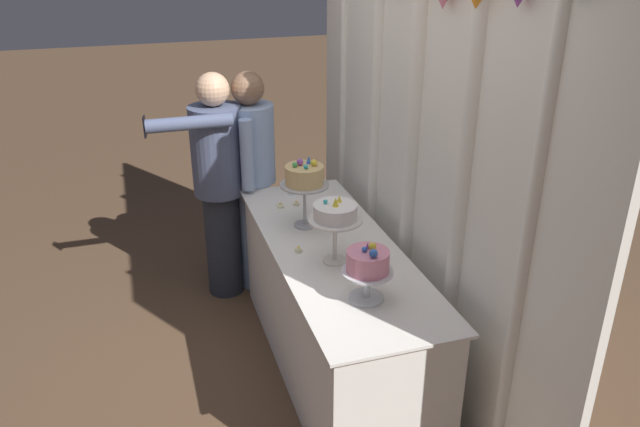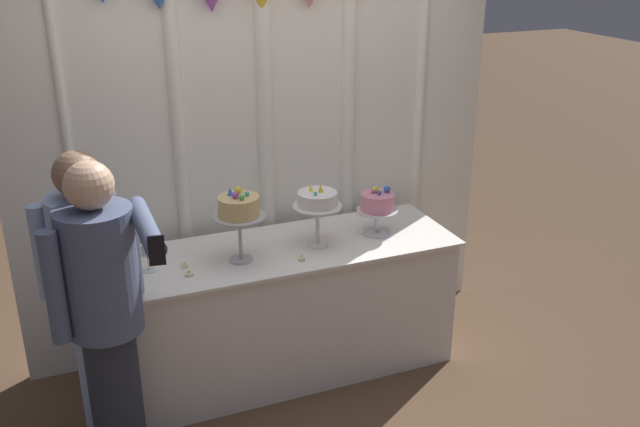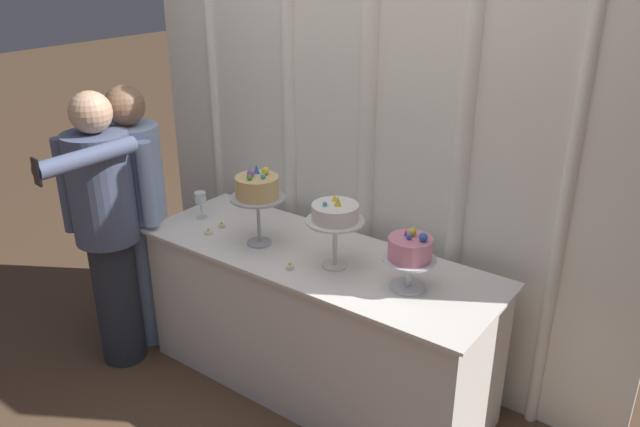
{
  "view_description": "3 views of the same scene",
  "coord_description": "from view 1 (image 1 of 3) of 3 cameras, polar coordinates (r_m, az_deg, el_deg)",
  "views": [
    {
      "loc": [
        2.82,
        -0.86,
        2.35
      ],
      "look_at": [
        -0.06,
        0.04,
        0.98
      ],
      "focal_mm": 35.1,
      "sensor_mm": 36.0,
      "label": 1
    },
    {
      "loc": [
        -1.19,
        -3.28,
        2.44
      ],
      "look_at": [
        0.18,
        0.11,
        0.96
      ],
      "focal_mm": 39.5,
      "sensor_mm": 36.0,
      "label": 2
    },
    {
      "loc": [
        1.68,
        -2.14,
        2.22
      ],
      "look_at": [
        0.07,
        0.04,
        1.05
      ],
      "focal_mm": 35.62,
      "sensor_mm": 36.0,
      "label": 3
    }
  ],
  "objects": [
    {
      "name": "cake_table",
      "position": [
        3.56,
        1.21,
        -8.75
      ],
      "size": [
        1.88,
        0.66,
        0.79
      ],
      "color": "white",
      "rests_on": "ground_plane"
    },
    {
      "name": "tealight_far_left",
      "position": [
        3.86,
        -2.17,
        0.89
      ],
      "size": [
        0.04,
        0.04,
        0.03
      ],
      "color": "beige",
      "rests_on": "cake_table"
    },
    {
      "name": "tealight_near_right",
      "position": [
        3.31,
        -1.98,
        -3.35
      ],
      "size": [
        0.04,
        0.04,
        0.04
      ],
      "color": "beige",
      "rests_on": "cake_table"
    },
    {
      "name": "tealight_near_left",
      "position": [
        3.84,
        -3.65,
        0.69
      ],
      "size": [
        0.05,
        0.05,
        0.03
      ],
      "color": "beige",
      "rests_on": "cake_table"
    },
    {
      "name": "ground_plane",
      "position": [
        3.77,
        -0.33,
        -14.05
      ],
      "size": [
        24.0,
        24.0,
        0.0
      ],
      "primitive_type": "plane",
      "color": "brown"
    },
    {
      "name": "cake_display_leftmost",
      "position": [
        3.48,
        -1.43,
        3.27
      ],
      "size": [
        0.28,
        0.28,
        0.41
      ],
      "color": "#B2B2B7",
      "rests_on": "cake_table"
    },
    {
      "name": "cake_display_center",
      "position": [
        3.11,
        1.39,
        -0.16
      ],
      "size": [
        0.28,
        0.28,
        0.36
      ],
      "color": "silver",
      "rests_on": "cake_table"
    },
    {
      "name": "draped_curtain",
      "position": [
        3.27,
        8.81,
        7.78
      ],
      "size": [
        2.93,
        0.19,
        2.6
      ],
      "color": "white",
      "rests_on": "ground_plane"
    },
    {
      "name": "guest_man_pink_jacket",
      "position": [
        4.17,
        -9.31,
        3.15
      ],
      "size": [
        0.47,
        0.66,
        1.55
      ],
      "color": "#282D38",
      "rests_on": "ground_plane"
    },
    {
      "name": "guest_man_dark_suit",
      "position": [
        4.24,
        -6.24,
        3.56
      ],
      "size": [
        0.47,
        0.4,
        1.53
      ],
      "color": "#93ADD6",
      "rests_on": "ground_plane"
    },
    {
      "name": "wine_glass",
      "position": [
        3.99,
        -2.53,
        3.3
      ],
      "size": [
        0.06,
        0.06,
        0.15
      ],
      "color": "silver",
      "rests_on": "cake_table"
    },
    {
      "name": "cake_display_rightmost",
      "position": [
        2.83,
        4.37,
        -4.7
      ],
      "size": [
        0.24,
        0.24,
        0.29
      ],
      "color": "silver",
      "rests_on": "cake_table"
    }
  ]
}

